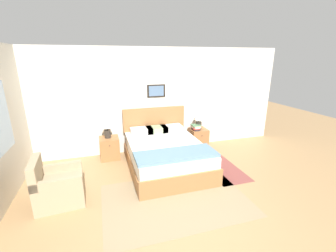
# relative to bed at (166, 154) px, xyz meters

# --- Properties ---
(ground_plane) EXTENTS (16.00, 16.00, 0.00)m
(ground_plane) POSITION_rel_bed_xyz_m (-0.27, -1.82, -0.32)
(ground_plane) COLOR #99754C
(wall_back) EXTENTS (7.59, 0.09, 2.60)m
(wall_back) POSITION_rel_bed_xyz_m (-0.27, 1.12, 0.99)
(wall_back) COLOR beige
(wall_back) RESTS_ON ground_plane
(area_rug_main) EXTENTS (2.44, 1.66, 0.01)m
(area_rug_main) POSITION_rel_bed_xyz_m (-0.19, -1.23, -0.31)
(area_rug_main) COLOR #897556
(area_rug_main) RESTS_ON ground_plane
(area_rug_bedside) EXTENTS (0.70, 1.54, 0.01)m
(area_rug_bedside) POSITION_rel_bed_xyz_m (1.16, -0.36, -0.31)
(area_rug_bedside) COLOR brown
(area_rug_bedside) RESTS_ON ground_plane
(bed) EXTENTS (1.58, 2.13, 1.14)m
(bed) POSITION_rel_bed_xyz_m (0.00, 0.00, 0.00)
(bed) COLOR #936038
(bed) RESTS_ON ground_plane
(armchair) EXTENTS (0.79, 0.73, 0.81)m
(armchair) POSITION_rel_bed_xyz_m (-2.09, -0.70, -0.03)
(armchair) COLOR #998466
(armchair) RESTS_ON ground_plane
(nightstand_near_window) EXTENTS (0.45, 0.46, 0.52)m
(nightstand_near_window) POSITION_rel_bed_xyz_m (-1.16, 0.83, -0.05)
(nightstand_near_window) COLOR #936038
(nightstand_near_window) RESTS_ON ground_plane
(nightstand_by_door) EXTENTS (0.45, 0.46, 0.52)m
(nightstand_by_door) POSITION_rel_bed_xyz_m (1.16, 0.83, -0.05)
(nightstand_by_door) COLOR #936038
(nightstand_by_door) RESTS_ON ground_plane
(table_lamp_near_window) EXTENTS (0.25, 0.25, 0.49)m
(table_lamp_near_window) POSITION_rel_bed_xyz_m (-1.18, 0.84, 0.52)
(table_lamp_near_window) COLOR #2D2823
(table_lamp_near_window) RESTS_ON nightstand_near_window
(table_lamp_by_door) EXTENTS (0.25, 0.25, 0.49)m
(table_lamp_by_door) POSITION_rel_bed_xyz_m (1.17, 0.84, 0.52)
(table_lamp_by_door) COLOR #2D2823
(table_lamp_by_door) RESTS_ON nightstand_by_door
(book_thick_bottom) EXTENTS (0.15, 0.25, 0.03)m
(book_thick_bottom) POSITION_rel_bed_xyz_m (1.06, 0.78, 0.23)
(book_thick_bottom) COLOR #232328
(book_thick_bottom) RESTS_ON nightstand_by_door
(book_hardcover_middle) EXTENTS (0.21, 0.26, 0.03)m
(book_hardcover_middle) POSITION_rel_bed_xyz_m (1.06, 0.78, 0.26)
(book_hardcover_middle) COLOR #B7332D
(book_hardcover_middle) RESTS_ON book_thick_bottom
(book_novel_upper) EXTENTS (0.20, 0.25, 0.03)m
(book_novel_upper) POSITION_rel_bed_xyz_m (1.06, 0.78, 0.28)
(book_novel_upper) COLOR silver
(book_novel_upper) RESTS_ON book_hardcover_middle
(book_slim_near_top) EXTENTS (0.21, 0.24, 0.02)m
(book_slim_near_top) POSITION_rel_bed_xyz_m (1.06, 0.78, 0.31)
(book_slim_near_top) COLOR beige
(book_slim_near_top) RESTS_ON book_novel_upper
(book_paperback_top) EXTENTS (0.22, 0.20, 0.03)m
(book_paperback_top) POSITION_rel_bed_xyz_m (1.06, 0.78, 0.34)
(book_paperback_top) COLOR #4C7551
(book_paperback_top) RESTS_ON book_slim_near_top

